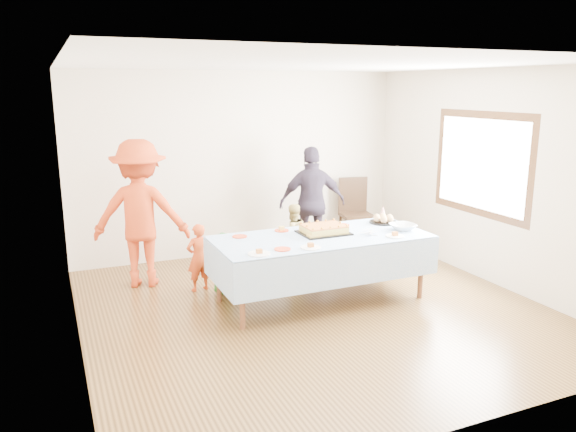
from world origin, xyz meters
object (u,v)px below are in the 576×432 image
(birthday_cake, at_px, (324,230))
(adult_left, at_px, (141,214))
(party_table, at_px, (321,241))
(dining_chair, at_px, (355,208))

(birthday_cake, bearing_deg, adult_left, 146.21)
(party_table, xyz_separation_m, birthday_cake, (0.08, 0.10, 0.10))
(dining_chair, distance_m, adult_left, 3.45)
(dining_chair, bearing_deg, birthday_cake, -117.65)
(party_table, height_order, birthday_cake, birthday_cake)
(birthday_cake, height_order, adult_left, adult_left)
(dining_chair, height_order, adult_left, adult_left)
(party_table, distance_m, adult_left, 2.30)
(party_table, height_order, adult_left, adult_left)
(party_table, bearing_deg, adult_left, 143.01)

